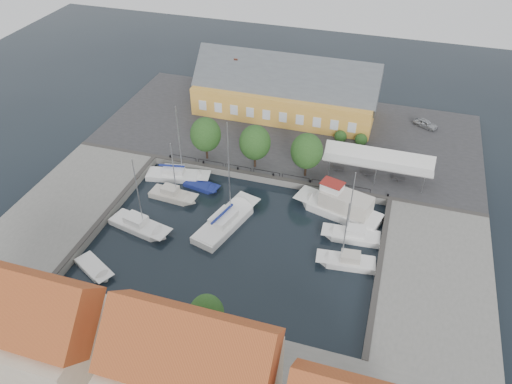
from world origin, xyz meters
TOP-DOWN VIEW (x-y plane):
  - ground at (0.00, 0.00)m, footprint 140.00×140.00m
  - north_quay at (0.00, 23.00)m, footprint 56.00×26.00m
  - west_quay at (-22.00, -2.00)m, footprint 12.00×24.00m
  - east_quay at (22.00, -2.00)m, footprint 12.00×24.00m
  - south_bank at (0.00, -21.00)m, footprint 56.00×14.00m
  - quay_edge_fittings at (0.02, 4.75)m, footprint 56.00×24.72m
  - warehouse at (-2.60, 28.36)m, footprint 28.56×14.00m
  - tent_canopy at (14.00, 14.50)m, footprint 14.00×4.00m
  - quay_trees at (-2.00, 12.00)m, footprint 18.20×4.20m
  - car_silver at (19.82, 29.93)m, footprint 3.99×2.91m
  - car_red at (-3.04, 17.13)m, footprint 2.98×4.30m
  - center_sailboat at (-2.14, 0.59)m, footprint 5.78×10.84m
  - trawler at (10.73, 6.70)m, footprint 11.42×6.16m
  - east_boat_a at (12.77, 2.73)m, footprint 6.97×2.71m
  - east_boat_b at (12.87, -1.67)m, footprint 6.73×2.83m
  - west_boat_a at (-11.82, 7.72)m, footprint 8.96×4.01m
  - west_boat_b at (-10.50, 3.54)m, footprint 6.51×2.64m
  - west_boat_c at (-11.85, -3.03)m, footprint 8.25×4.18m
  - launch_sw at (-13.35, -10.58)m, footprint 5.51×4.17m
  - launch_nw at (-7.83, 6.75)m, footprint 5.05×2.74m
  - townhouses at (1.93, -23.24)m, footprint 36.30×8.50m

SIDE VIEW (x-z plane):
  - ground at x=0.00m, z-range 0.00..0.00m
  - launch_nw at x=-7.83m, z-range -0.35..0.53m
  - launch_sw at x=-13.35m, z-range -0.40..0.58m
  - west_boat_b at x=-10.50m, z-range -4.23..4.75m
  - west_boat_c at x=-11.85m, z-range -5.15..5.67m
  - east_boat_b at x=12.87m, z-range -4.34..4.86m
  - east_boat_a at x=12.77m, z-range -4.68..5.21m
  - west_boat_a at x=-11.82m, z-range -5.49..6.03m
  - center_sailboat at x=-2.14m, z-range -6.74..7.46m
  - north_quay at x=0.00m, z-range 0.00..1.00m
  - west_quay at x=-22.00m, z-range 0.00..1.00m
  - east_quay at x=22.00m, z-range 0.00..1.00m
  - south_bank at x=0.00m, z-range 0.00..1.00m
  - trawler at x=10.73m, z-range -1.48..3.52m
  - quay_edge_fittings at x=0.02m, z-range 0.86..1.26m
  - car_silver at x=19.82m, z-range 1.00..2.26m
  - car_red at x=-3.04m, z-range 1.00..2.34m
  - tent_canopy at x=14.00m, z-range 2.27..5.10m
  - warehouse at x=-2.60m, z-range -0.35..9.20m
  - quay_trees at x=-2.00m, z-range 1.73..8.03m
  - townhouses at x=1.93m, z-range -0.18..11.82m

